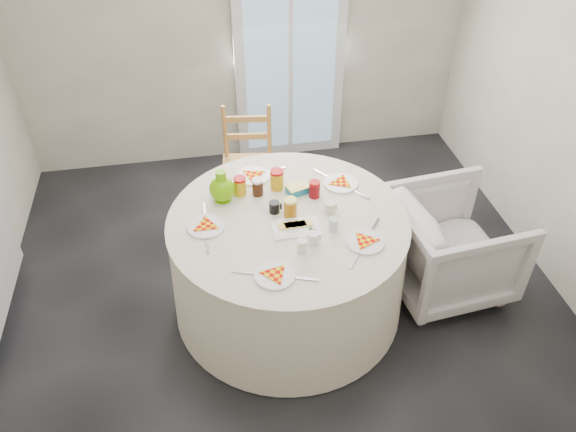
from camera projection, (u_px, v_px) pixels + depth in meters
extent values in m
plane|color=black|center=(284.00, 298.00, 4.09)|extent=(4.00, 4.00, 0.00)
cube|color=#BCB5A3|center=(243.00, 23.00, 4.79)|extent=(4.00, 0.02, 2.60)
cube|color=silver|center=(290.00, 50.00, 4.97)|extent=(1.00, 0.08, 2.10)
cylinder|color=beige|center=(288.00, 264.00, 3.82)|extent=(1.60, 1.60, 0.81)
imported|color=silver|center=(451.00, 243.00, 3.97)|extent=(0.83, 0.88, 0.83)
cube|color=teal|center=(297.00, 192.00, 3.78)|extent=(0.16, 0.14, 0.06)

